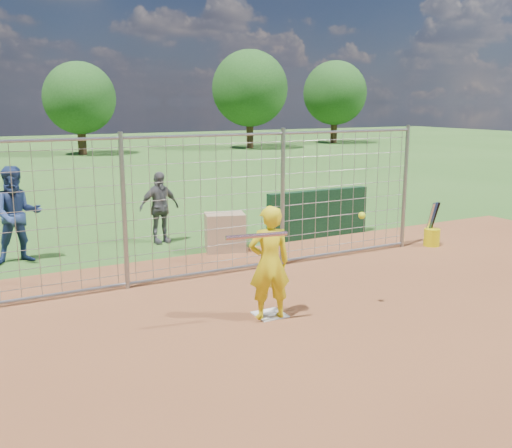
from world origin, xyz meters
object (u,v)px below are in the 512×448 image
bystander_a (17,215)px  bystander_b (159,208)px  batter (269,263)px  equipment_bin (225,232)px  bucket_with_bats (432,235)px

bystander_a → bystander_b: bearing=4.4°
bystander_a → bystander_b: bystander_a is taller
bystander_a → batter: bearing=-59.9°
equipment_bin → bucket_with_bats: bearing=-6.0°
bucket_with_bats → bystander_a: bearing=160.7°
bystander_a → bucket_with_bats: 8.52m
bystander_b → bystander_a: bearing=176.8°
batter → bystander_a: bearing=-47.5°
batter → bystander_a: size_ratio=0.88×
equipment_bin → bucket_with_bats: (4.13, -1.72, -0.15)m
bucket_with_bats → batter: bearing=-158.4°
bucket_with_bats → bystander_b: bearing=149.2°
bystander_a → equipment_bin: size_ratio=2.35×
batter → bystander_b: bearing=-78.7°
batter → bystander_b: (0.08, 5.08, -0.03)m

